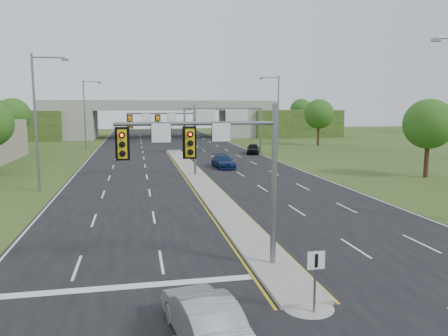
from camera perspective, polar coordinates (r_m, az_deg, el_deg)
name	(u,v)px	position (r m, az deg, el deg)	size (l,w,h in m)	color
ground	(273,266)	(19.50, 6.36, -12.65)	(240.00, 240.00, 0.00)	#2C4619
road	(184,163)	(53.09, -5.23, 0.60)	(24.00, 160.00, 0.02)	black
median	(198,179)	(41.30, -3.41, -1.39)	(2.00, 54.00, 0.16)	gray
median_nose	(308,305)	(16.00, 10.93, -17.17)	(2.00, 2.00, 0.16)	gray
lane_markings	(185,171)	(47.03, -5.15, -0.34)	(23.72, 160.00, 0.01)	gold
signal_mast_near	(222,160)	(17.73, -0.32, 1.08)	(6.62, 0.60, 7.00)	slate
signal_mast_far	(172,129)	(42.46, -6.87, 5.10)	(6.62, 0.60, 7.00)	slate
keep_right_sign	(316,271)	(15.00, 11.87, -13.07)	(0.60, 0.13, 2.20)	slate
sign_gantry	(222,118)	(63.49, -0.23, 6.59)	(11.58, 0.44, 6.67)	slate
overpass	(162,121)	(97.56, -8.16, 6.04)	(80.00, 14.00, 8.10)	gray
lightpole_l_mid	(38,116)	(38.12, -23.14, 6.26)	(2.85, 0.25, 11.00)	slate
lightpole_l_far	(86,111)	(72.75, -17.61, 7.09)	(2.85, 0.25, 11.00)	slate
lightpole_r_far	(277,112)	(60.40, 6.90, 7.28)	(2.85, 0.25, 11.00)	slate
tree_l_mid	(13,115)	(74.64, -25.83, 6.22)	(5.20, 5.20, 8.12)	#382316
tree_r_near	(429,124)	(46.50, 25.18, 5.21)	(4.80, 4.80, 7.60)	#382316
tree_r_mid	(319,114)	(78.98, 12.28, 6.89)	(5.20, 5.20, 8.12)	#382316
tree_back_b	(57,112)	(112.85, -20.95, 6.85)	(5.60, 5.60, 8.32)	#382316
tree_back_c	(251,111)	(115.23, 3.50, 7.38)	(5.60, 5.60, 8.32)	#382316
tree_back_d	(301,110)	(119.60, 10.05, 7.45)	(6.00, 6.00, 8.85)	#382316
car_silver	(203,316)	(13.61, -2.80, -18.75)	(1.54, 4.40, 1.45)	#9C9DA3
car_far_b	(223,162)	(48.99, -0.10, 0.85)	(1.96, 4.82, 1.40)	#0D214F
car_far_c	(253,149)	(63.61, 3.80, 2.54)	(1.76, 4.38, 1.49)	black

